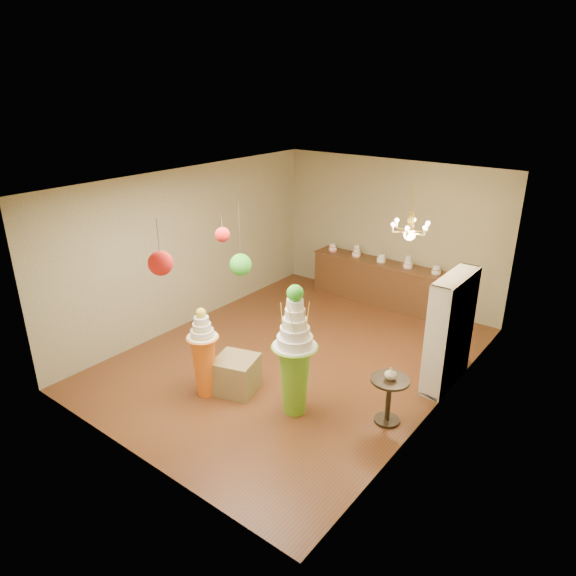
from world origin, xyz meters
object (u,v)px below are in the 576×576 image
Objects in this scene: pedestal_green at (295,362)px; round_table at (389,394)px; sideboard at (380,282)px; pedestal_orange at (204,359)px.

round_table is at bearing 26.69° from pedestal_green.
pedestal_green is at bearing -153.31° from round_table.
sideboard is (-0.93, 4.23, -0.32)m from pedestal_green.
round_table is (2.10, -3.64, -0.03)m from sideboard.
pedestal_orange is 4.72m from sideboard.
pedestal_green reaches higher than pedestal_orange.
pedestal_orange is at bearing -94.92° from sideboard.
pedestal_orange is (-1.33, -0.47, -0.20)m from pedestal_green.
pedestal_green is 0.64× the size of sideboard.
sideboard is at bearing 119.99° from round_table.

